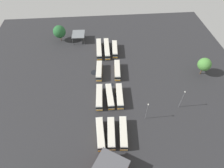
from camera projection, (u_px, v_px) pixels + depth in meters
name	position (u px, v px, depth m)	size (l,w,h in m)	color
ground_plane	(109.00, 85.00, 83.12)	(126.92, 126.92, 0.00)	#28282B
bus_row0_slot0	(123.00, 133.00, 65.52)	(11.90, 3.50, 3.37)	silver
bus_row0_slot1	(111.00, 133.00, 65.41)	(11.52, 3.14, 3.37)	silver
bus_row0_slot2	(100.00, 134.00, 65.29)	(11.78, 2.90, 3.37)	silver
bus_row1_slot0	(119.00, 96.00, 76.69)	(11.68, 3.04, 3.37)	silver
bus_row1_slot1	(110.00, 96.00, 76.54)	(11.72, 2.91, 3.37)	silver
bus_row1_slot2	(99.00, 97.00, 76.35)	(11.92, 3.09, 3.37)	silver
bus_row2_slot0	(117.00, 70.00, 87.16)	(11.66, 3.39, 3.37)	silver
bus_row2_slot2	(99.00, 71.00, 86.84)	(11.34, 3.36, 3.37)	silver
bus_row3_slot0	(115.00, 49.00, 98.03)	(11.87, 3.29, 3.37)	silver
bus_row3_slot1	(107.00, 49.00, 98.21)	(15.26, 2.75, 3.37)	silver
bus_row3_slot2	(99.00, 49.00, 98.01)	(15.25, 2.73, 3.37)	silver
maintenance_shelter	(78.00, 34.00, 103.38)	(8.38, 7.05, 4.31)	slate
lamp_post_by_building	(147.00, 111.00, 68.01)	(0.56, 0.28, 8.88)	slate
lamp_post_near_entrance	(182.00, 99.00, 71.47)	(0.56, 0.28, 9.33)	slate
tree_northeast	(59.00, 32.00, 102.41)	(6.74, 6.74, 8.94)	brown
tree_northwest	(204.00, 64.00, 83.86)	(5.89, 5.89, 8.74)	brown
puddle_between_rows	(95.00, 73.00, 88.64)	(3.67, 3.67, 0.01)	black
puddle_near_shelter	(112.00, 85.00, 83.41)	(1.99, 1.99, 0.01)	black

